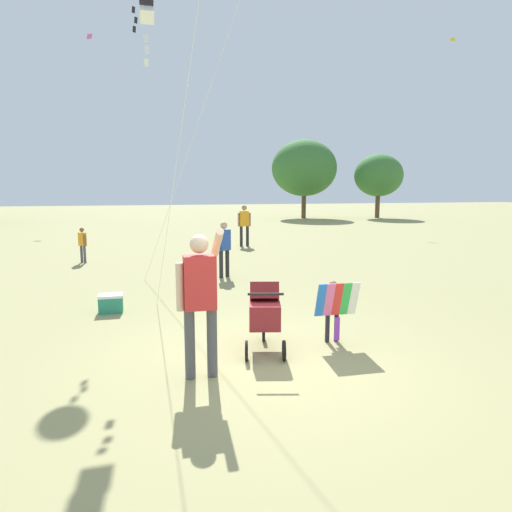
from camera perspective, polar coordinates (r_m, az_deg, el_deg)
The scene contains 10 objects.
ground_plane at distance 6.24m, azimuth 0.99°, elevation -13.55°, with size 120.00×120.00×0.00m, color #938E5B.
treeline_distant at distance 34.73m, azimuth -25.49°, elevation 10.29°, with size 41.84×7.04×6.76m.
child_with_butterfly_kite at distance 6.92m, azimuth 9.94°, elevation -6.18°, with size 0.66×0.35×0.98m.
person_adult_flyer at distance 5.52m, azimuth -7.20°, elevation -4.69°, with size 0.59×0.54×1.89m.
stroller at distance 6.51m, azimuth 1.09°, elevation -6.94°, with size 0.68×1.12×1.03m.
kite_adult_black at distance 9.69m, azimuth -13.82°, elevation 28.46°, with size 0.83×3.82×6.06m.
person_red_shirt at distance 18.25m, azimuth -1.51°, elevation 4.37°, with size 0.54×0.25×1.69m.
person_sitting_far at distance 11.83m, azimuth -4.12°, elevation 1.46°, with size 0.41×0.34×1.49m.
person_couple_left at distance 15.16m, azimuth -21.39°, elevation 1.67°, with size 0.27×0.30×1.13m.
cooler_box at distance 9.01m, azimuth -18.14°, elevation -5.79°, with size 0.45×0.33×0.35m.
Camera 1 is at (-1.52, -5.57, 2.36)m, focal length 31.16 mm.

